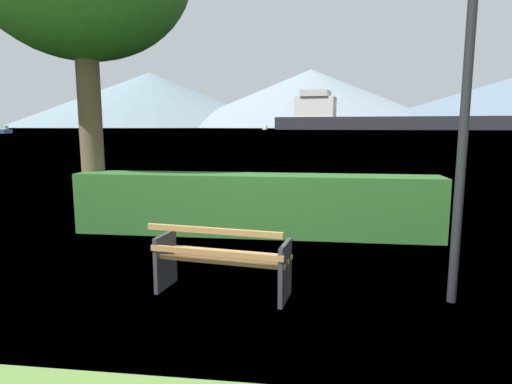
# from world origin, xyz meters

# --- Properties ---
(ground_plane) EXTENTS (1400.00, 1400.00, 0.00)m
(ground_plane) POSITION_xyz_m (0.00, 0.00, 0.00)
(ground_plane) COLOR #567A38
(water_surface) EXTENTS (620.00, 620.00, 0.00)m
(water_surface) POSITION_xyz_m (0.00, 308.23, 0.00)
(water_surface) COLOR slate
(water_surface) RESTS_ON ground_plane
(park_bench) EXTENTS (1.64, 0.80, 0.87)m
(park_bench) POSITION_xyz_m (-0.01, -0.06, 0.42)
(park_bench) COLOR #A0703F
(park_bench) RESTS_ON ground_plane
(hedge_row) EXTENTS (6.58, 0.71, 1.11)m
(hedge_row) POSITION_xyz_m (0.00, 2.83, 0.55)
(hedge_row) COLOR #285B23
(hedge_row) RESTS_ON ground_plane
(lamp_post) EXTENTS (0.30, 0.30, 4.13)m
(lamp_post) POSITION_xyz_m (2.61, 0.07, 2.77)
(lamp_post) COLOR black
(lamp_post) RESTS_ON ground_plane
(cargo_ship_large) EXTENTS (118.61, 36.77, 21.11)m
(cargo_ship_large) POSITION_xyz_m (31.31, 234.53, 5.90)
(cargo_ship_large) COLOR #232328
(cargo_ship_large) RESTS_ON water_surface
(fishing_boat_near) EXTENTS (2.69, 6.57, 2.37)m
(fishing_boat_near) POSITION_xyz_m (-23.96, 233.45, 0.82)
(fishing_boat_near) COLOR silver
(fishing_boat_near) RESTS_ON water_surface
(sailboat_mid) EXTENTS (3.59, 6.16, 2.05)m
(sailboat_mid) POSITION_xyz_m (-80.41, 102.24, 0.73)
(sailboat_mid) COLOR #335693
(sailboat_mid) RESTS_ON water_surface
(distant_hills) EXTENTS (885.54, 436.87, 74.85)m
(distant_hills) POSITION_xyz_m (30.47, 574.03, 35.36)
(distant_hills) COLOR slate
(distant_hills) RESTS_ON ground_plane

